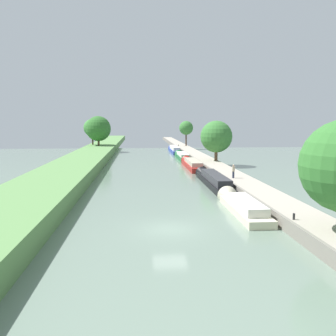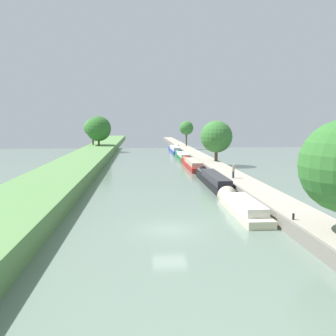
{
  "view_description": "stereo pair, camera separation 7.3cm",
  "coord_description": "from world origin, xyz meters",
  "px_view_note": "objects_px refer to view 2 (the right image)",
  "views": [
    {
      "loc": [
        -2.17,
        -25.09,
        7.82
      ],
      "look_at": [
        2.01,
        26.72,
        1.0
      ],
      "focal_mm": 38.11,
      "sensor_mm": 36.0,
      "label": 1
    },
    {
      "loc": [
        -2.1,
        -25.09,
        7.82
      ],
      "look_at": [
        2.01,
        26.72,
        1.0
      ],
      "focal_mm": 38.11,
      "sensor_mm": 36.0,
      "label": 2
    }
  ],
  "objects_px": {
    "mooring_bollard_near": "(293,217)",
    "narrowboat_black": "(213,180)",
    "person_walking": "(233,171)",
    "narrowboat_green": "(182,156)",
    "mooring_bollard_far": "(178,145)",
    "narrowboat_red": "(192,164)",
    "narrowboat_blue": "(174,150)",
    "narrowboat_cream": "(241,205)"
  },
  "relations": [
    {
      "from": "person_walking",
      "to": "mooring_bollard_near",
      "type": "xyz_separation_m",
      "value": [
        -0.6,
        -18.52,
        -0.65
      ]
    },
    {
      "from": "mooring_bollard_near",
      "to": "mooring_bollard_far",
      "type": "relative_size",
      "value": 1.0
    },
    {
      "from": "narrowboat_black",
      "to": "person_walking",
      "type": "relative_size",
      "value": 9.47
    },
    {
      "from": "narrowboat_red",
      "to": "person_walking",
      "type": "xyz_separation_m",
      "value": [
        2.48,
        -17.65,
        1.24
      ]
    },
    {
      "from": "narrowboat_green",
      "to": "mooring_bollard_far",
      "type": "relative_size",
      "value": 30.03
    },
    {
      "from": "narrowboat_green",
      "to": "mooring_bollard_far",
      "type": "bearing_deg",
      "value": 85.73
    },
    {
      "from": "narrowboat_red",
      "to": "person_walking",
      "type": "distance_m",
      "value": 17.87
    },
    {
      "from": "mooring_bollard_far",
      "to": "person_walking",
      "type": "bearing_deg",
      "value": -89.38
    },
    {
      "from": "narrowboat_cream",
      "to": "person_walking",
      "type": "relative_size",
      "value": 6.48
    },
    {
      "from": "narrowboat_blue",
      "to": "mooring_bollard_near",
      "type": "height_order",
      "value": "narrowboat_blue"
    },
    {
      "from": "narrowboat_cream",
      "to": "narrowboat_red",
      "type": "height_order",
      "value": "narrowboat_red"
    },
    {
      "from": "narrowboat_red",
      "to": "mooring_bollard_near",
      "type": "relative_size",
      "value": 32.22
    },
    {
      "from": "mooring_bollard_far",
      "to": "narrowboat_cream",
      "type": "bearing_deg",
      "value": -91.59
    },
    {
      "from": "narrowboat_black",
      "to": "mooring_bollard_near",
      "type": "distance_m",
      "value": 19.47
    },
    {
      "from": "narrowboat_blue",
      "to": "mooring_bollard_far",
      "type": "bearing_deg",
      "value": 76.12
    },
    {
      "from": "mooring_bollard_near",
      "to": "narrowboat_black",
      "type": "bearing_deg",
      "value": 95.04
    },
    {
      "from": "narrowboat_blue",
      "to": "narrowboat_green",
      "type": "bearing_deg",
      "value": -89.69
    },
    {
      "from": "narrowboat_cream",
      "to": "narrowboat_red",
      "type": "bearing_deg",
      "value": 89.97
    },
    {
      "from": "narrowboat_green",
      "to": "narrowboat_blue",
      "type": "distance_m",
      "value": 16.33
    },
    {
      "from": "narrowboat_red",
      "to": "narrowboat_green",
      "type": "relative_size",
      "value": 1.07
    },
    {
      "from": "narrowboat_green",
      "to": "mooring_bollard_near",
      "type": "height_order",
      "value": "mooring_bollard_near"
    },
    {
      "from": "mooring_bollard_far",
      "to": "mooring_bollard_near",
      "type": "bearing_deg",
      "value": -90.0
    },
    {
      "from": "mooring_bollard_near",
      "to": "narrowboat_cream",
      "type": "bearing_deg",
      "value": 106.45
    },
    {
      "from": "narrowboat_green",
      "to": "mooring_bollard_far",
      "type": "distance_m",
      "value": 24.0
    },
    {
      "from": "narrowboat_blue",
      "to": "mooring_bollard_near",
      "type": "relative_size",
      "value": 35.97
    },
    {
      "from": "mooring_bollard_far",
      "to": "narrowboat_blue",
      "type": "bearing_deg",
      "value": -103.88
    },
    {
      "from": "narrowboat_green",
      "to": "mooring_bollard_near",
      "type": "bearing_deg",
      "value": -87.98
    },
    {
      "from": "narrowboat_black",
      "to": "narrowboat_green",
      "type": "distance_m",
      "value": 31.2
    },
    {
      "from": "person_walking",
      "to": "mooring_bollard_near",
      "type": "height_order",
      "value": "person_walking"
    },
    {
      "from": "narrowboat_cream",
      "to": "mooring_bollard_near",
      "type": "relative_size",
      "value": 23.92
    },
    {
      "from": "mooring_bollard_near",
      "to": "narrowboat_blue",
      "type": "bearing_deg",
      "value": 91.61
    },
    {
      "from": "narrowboat_green",
      "to": "narrowboat_blue",
      "type": "bearing_deg",
      "value": 90.31
    },
    {
      "from": "narrowboat_black",
      "to": "mooring_bollard_near",
      "type": "height_order",
      "value": "narrowboat_black"
    },
    {
      "from": "narrowboat_red",
      "to": "person_walking",
      "type": "height_order",
      "value": "person_walking"
    },
    {
      "from": "narrowboat_black",
      "to": "mooring_bollard_near",
      "type": "relative_size",
      "value": 34.95
    },
    {
      "from": "narrowboat_black",
      "to": "narrowboat_red",
      "type": "distance_m",
      "value": 16.79
    },
    {
      "from": "narrowboat_cream",
      "to": "narrowboat_black",
      "type": "xyz_separation_m",
      "value": [
        0.18,
        12.98,
        0.12
      ]
    },
    {
      "from": "narrowboat_cream",
      "to": "mooring_bollard_near",
      "type": "distance_m",
      "value": 6.71
    },
    {
      "from": "person_walking",
      "to": "narrowboat_black",
      "type": "bearing_deg",
      "value": 159.48
    },
    {
      "from": "narrowboat_blue",
      "to": "mooring_bollard_far",
      "type": "distance_m",
      "value": 7.84
    },
    {
      "from": "narrowboat_blue",
      "to": "person_walking",
      "type": "bearing_deg",
      "value": -87.07
    },
    {
      "from": "narrowboat_green",
      "to": "mooring_bollard_far",
      "type": "height_order",
      "value": "mooring_bollard_far"
    }
  ]
}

